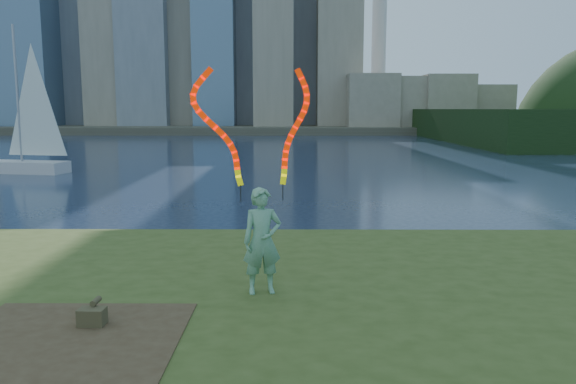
{
  "coord_description": "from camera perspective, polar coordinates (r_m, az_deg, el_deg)",
  "views": [
    {
      "loc": [
        0.97,
        -10.63,
        4.02
      ],
      "look_at": [
        0.9,
        1.0,
        2.3
      ],
      "focal_mm": 35.0,
      "sensor_mm": 36.0,
      "label": 1
    }
  ],
  "objects": [
    {
      "name": "woman_with_ribbons",
      "position": [
        9.77,
        -2.66,
        -2.36
      ],
      "size": [
        2.1,
        0.68,
        4.23
      ],
      "rotation": [
        0.0,
        0.0,
        0.23
      ],
      "color": "#227942",
      "rests_on": "grassy_knoll"
    },
    {
      "name": "ground",
      "position": [
        11.41,
        -4.65,
        -12.23
      ],
      "size": [
        320.0,
        320.0,
        0.0
      ],
      "primitive_type": "plane",
      "color": "#18243D",
      "rests_on": "ground"
    },
    {
      "name": "sailboat",
      "position": [
        39.11,
        -25.1,
        4.07
      ],
      "size": [
        6.14,
        2.9,
        9.21
      ],
      "rotation": [
        0.0,
        0.0,
        -0.19
      ],
      "color": "silver",
      "rests_on": "ground"
    },
    {
      "name": "grassy_knoll",
      "position": [
        9.16,
        -5.96,
        -15.3
      ],
      "size": [
        20.0,
        18.0,
        0.8
      ],
      "color": "#3C4C1B",
      "rests_on": "ground"
    },
    {
      "name": "canvas_bag",
      "position": [
        9.07,
        -19.25,
        -11.82
      ],
      "size": [
        0.4,
        0.45,
        0.37
      ],
      "rotation": [
        0.0,
        0.0,
        -0.04
      ],
      "color": "#463F26",
      "rests_on": "grassy_knoll"
    },
    {
      "name": "far_shore",
      "position": [
        105.69,
        -0.16,
        6.58
      ],
      "size": [
        320.0,
        40.0,
        1.2
      ],
      "primitive_type": "cube",
      "color": "#484435",
      "rests_on": "ground"
    },
    {
      "name": "dirt_patch",
      "position": [
        8.69,
        -21.72,
        -13.86
      ],
      "size": [
        3.2,
        3.0,
        0.02
      ],
      "primitive_type": "cube",
      "color": "#47331E",
      "rests_on": "grassy_knoll"
    }
  ]
}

